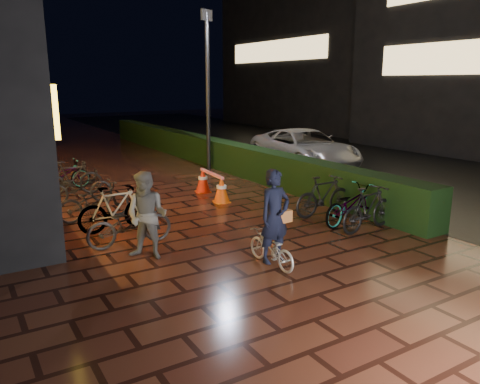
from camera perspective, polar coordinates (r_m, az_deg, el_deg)
ground at (r=9.61m, az=1.21°, el=-5.46°), size 80.00×80.00×0.00m
asphalt_road at (r=19.06m, az=16.08°, el=3.50°), size 11.00×60.00×0.01m
hedge at (r=17.87m, az=-3.73°, el=4.98°), size 0.70×20.00×1.00m
bystander_person at (r=8.42m, az=-11.26°, el=-2.83°), size 0.96×0.97×1.58m
van at (r=17.41m, az=7.84°, el=5.31°), size 2.81×5.16×1.37m
far_buildings at (r=28.28m, az=21.75°, el=19.34°), size 9.08×31.00×14.00m
lamp_post_hedge at (r=16.64m, az=-3.97°, el=12.97°), size 0.51×0.28×5.43m
lamp_post_sf at (r=16.14m, az=-24.87°, el=11.24°), size 0.49×0.24×5.16m
cyclist at (r=7.93m, az=4.05°, el=-4.80°), size 0.62×1.20×1.70m
traffic_barrier at (r=12.78m, az=-3.45°, el=0.89°), size 0.55×1.72×0.69m
cart_assembly at (r=13.62m, az=6.11°, el=2.26°), size 0.54×0.53×0.96m
parked_bikes_storefront at (r=11.92m, az=-18.02°, el=-0.14°), size 1.86×6.25×0.97m
parked_bikes_hedge at (r=10.64m, az=12.88°, el=-1.31°), size 1.75×1.91×0.97m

